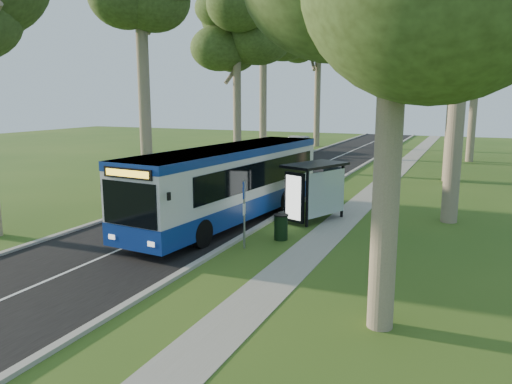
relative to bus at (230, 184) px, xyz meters
The scene contains 17 objects.
ground 3.14m from the bus, 50.57° to the right, with size 120.00×120.00×0.00m, color #2C5119.
road 8.39m from the bus, 103.05° to the left, with size 7.00×100.00×0.02m, color black.
kerb_east 8.34m from the bus, 78.36° to the left, with size 0.25×100.00×0.12m, color #9E9B93.
kerb_west 9.77m from the bus, 123.80° to the left, with size 0.25×100.00×0.12m, color #9E9B93.
centre_line 8.39m from the bus, 103.05° to the left, with size 0.12×100.00×0.01m, color white.
footpath 9.41m from the bus, 59.84° to the left, with size 1.50×100.00×0.02m, color gray.
bus is the anchor object (origin of this frame).
bus_stop_sign 4.13m from the bus, 56.07° to the right, with size 0.14×0.36×2.60m.
bus_shelter 3.84m from the bus, 22.82° to the left, with size 2.68×3.46×2.63m.
litter_bin 3.83m from the bus, 29.61° to the right, with size 0.59×0.59×1.03m.
car_white 24.38m from the bus, 105.27° to the left, with size 1.97×4.91×1.67m, color silver.
car_silver 29.42m from the bus, 103.15° to the left, with size 1.77×5.07×1.67m, color #95989C.
tree_west_c 19.33m from the bus, 114.69° to the left, with size 5.20×5.20×13.14m.
tree_west_d 29.62m from the bus, 109.79° to the left, with size 5.20×5.20×16.82m.
tree_west_e 38.05m from the bus, 100.78° to the left, with size 5.20×5.20×16.23m.
tree_east_c 20.60m from the bus, 62.16° to the left, with size 5.20×5.20×15.70m.
tree_east_d 30.94m from the bus, 70.99° to the left, with size 5.20×5.20×14.48m.
Camera 1 is at (8.32, -17.81, 5.60)m, focal length 35.00 mm.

